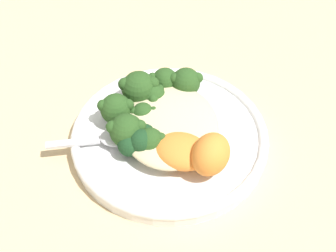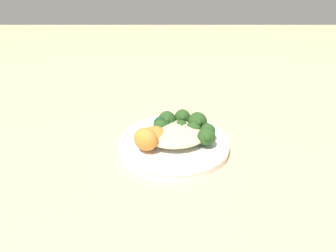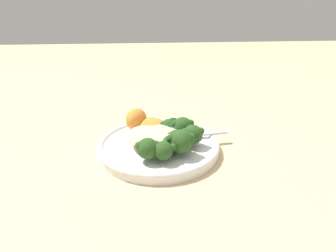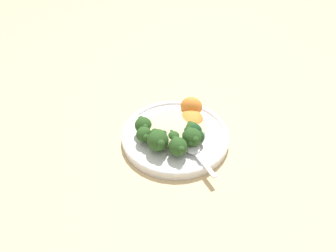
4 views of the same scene
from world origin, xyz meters
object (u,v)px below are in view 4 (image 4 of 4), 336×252
at_px(quinoa_mound, 175,127).
at_px(sweet_potato_chunk_0, 192,119).
at_px(broccoli_stalk_1, 148,133).
at_px(broccoli_stalk_3, 159,139).
at_px(broccoli_stalk_4, 173,134).
at_px(sweet_potato_chunk_1, 191,107).
at_px(plate, 175,135).
at_px(broccoli_stalk_6, 188,135).
at_px(broccoli_stalk_2, 162,133).
at_px(broccoli_stalk_7, 185,127).
at_px(broccoli_stalk_0, 147,125).
at_px(broccoli_stalk_5, 177,142).
at_px(kale_tuft, 193,135).
at_px(spoon, 193,150).

bearing_deg(quinoa_mound, sweet_potato_chunk_0, -165.90).
xyz_separation_m(broccoli_stalk_1, broccoli_stalk_3, (-0.01, 0.03, 0.01)).
relative_size(quinoa_mound, broccoli_stalk_4, 1.66).
bearing_deg(sweet_potato_chunk_0, sweet_potato_chunk_1, -113.26).
height_order(plate, sweet_potato_chunk_0, sweet_potato_chunk_0).
bearing_deg(broccoli_stalk_6, broccoli_stalk_2, -132.53).
relative_size(broccoli_stalk_7, sweet_potato_chunk_1, 1.98).
distance_m(broccoli_stalk_0, broccoli_stalk_4, 0.06).
xyz_separation_m(plate, broccoli_stalk_3, (0.05, 0.03, 0.03)).
height_order(broccoli_stalk_0, broccoli_stalk_5, same).
distance_m(kale_tuft, spoon, 0.03).
distance_m(broccoli_stalk_5, sweet_potato_chunk_1, 0.12).
bearing_deg(kale_tuft, spoon, 68.83).
bearing_deg(sweet_potato_chunk_1, quinoa_mound, 36.11).
distance_m(plate, broccoli_stalk_5, 0.06).
distance_m(broccoli_stalk_3, broccoli_stalk_7, 0.07).
relative_size(broccoli_stalk_3, sweet_potato_chunk_0, 1.62).
height_order(plate, broccoli_stalk_1, broccoli_stalk_1).
bearing_deg(broccoli_stalk_4, sweet_potato_chunk_0, 134.21).
relative_size(broccoli_stalk_5, sweet_potato_chunk_1, 2.37).
relative_size(broccoli_stalk_7, spoon, 0.93).
bearing_deg(spoon, broccoli_stalk_6, 171.05).
xyz_separation_m(sweet_potato_chunk_1, kale_tuft, (0.04, 0.08, -0.01)).
bearing_deg(broccoli_stalk_0, quinoa_mound, 153.62).
distance_m(broccoli_stalk_0, broccoli_stalk_6, 0.09).
relative_size(plate, broccoli_stalk_2, 2.82).
distance_m(plate, sweet_potato_chunk_1, 0.08).
xyz_separation_m(quinoa_mound, broccoli_stalk_0, (0.06, -0.02, 0.00)).
height_order(broccoli_stalk_0, spoon, broccoli_stalk_0).
distance_m(broccoli_stalk_1, spoon, 0.10).
xyz_separation_m(quinoa_mound, sweet_potato_chunk_1, (-0.06, -0.04, 0.01)).
relative_size(broccoli_stalk_4, sweet_potato_chunk_1, 1.63).
height_order(plate, broccoli_stalk_5, broccoli_stalk_5).
distance_m(broccoli_stalk_7, kale_tuft, 0.03).
xyz_separation_m(broccoli_stalk_0, broccoli_stalk_3, (-0.01, 0.05, 0.00)).
xyz_separation_m(broccoli_stalk_2, broccoli_stalk_6, (-0.05, 0.03, 0.00)).
height_order(broccoli_stalk_1, sweet_potato_chunk_0, broccoli_stalk_1).
bearing_deg(quinoa_mound, broccoli_stalk_6, 109.87).
xyz_separation_m(broccoli_stalk_3, spoon, (-0.06, 0.04, -0.02)).
xyz_separation_m(broccoli_stalk_1, spoon, (-0.07, 0.07, -0.01)).
bearing_deg(broccoli_stalk_0, broccoli_stalk_3, 96.35).
bearing_deg(broccoli_stalk_3, kale_tuft, 121.52).
xyz_separation_m(sweet_potato_chunk_0, spoon, (0.03, 0.08, -0.01)).
distance_m(quinoa_mound, spoon, 0.07).
distance_m(broccoli_stalk_3, broccoli_stalk_6, 0.06).
bearing_deg(broccoli_stalk_2, quinoa_mound, 147.90).
xyz_separation_m(plate, sweet_potato_chunk_1, (-0.06, -0.04, 0.03)).
xyz_separation_m(broccoli_stalk_1, broccoli_stalk_5, (-0.05, 0.05, 0.00)).
distance_m(quinoa_mound, broccoli_stalk_3, 0.06).
relative_size(quinoa_mound, sweet_potato_chunk_1, 2.70).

